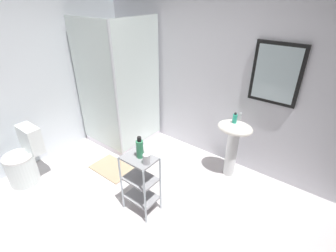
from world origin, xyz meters
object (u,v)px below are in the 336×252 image
at_px(storage_cart, 141,180).
at_px(hand_soap_bottle, 235,118).
at_px(rinse_cup, 147,159).
at_px(bath_mat, 112,168).
at_px(body_wash_bottle_green, 140,148).
at_px(toilet, 24,161).
at_px(shower_stall, 121,117).
at_px(pedestal_sink, 233,139).

xyz_separation_m(storage_cart, hand_soap_bottle, (0.51, 1.23, 0.44)).
xyz_separation_m(rinse_cup, bath_mat, (-0.98, 0.29, -0.79)).
height_order(hand_soap_bottle, body_wash_bottle_green, body_wash_bottle_green).
bearing_deg(body_wash_bottle_green, hand_soap_bottle, 67.01).
height_order(toilet, body_wash_bottle_green, body_wash_bottle_green).
bearing_deg(rinse_cup, shower_stall, 146.84).
height_order(pedestal_sink, toilet, pedestal_sink).
relative_size(pedestal_sink, hand_soap_bottle, 5.79).
relative_size(body_wash_bottle_green, bath_mat, 0.41).
height_order(pedestal_sink, rinse_cup, rinse_cup).
xyz_separation_m(body_wash_bottle_green, rinse_cup, (0.13, -0.04, -0.05)).
bearing_deg(rinse_cup, hand_soap_bottle, 73.00).
height_order(shower_stall, rinse_cup, shower_stall).
distance_m(pedestal_sink, toilet, 2.79).
bearing_deg(rinse_cup, storage_cart, 170.94).
bearing_deg(shower_stall, hand_soap_bottle, 10.34).
height_order(toilet, hand_soap_bottle, hand_soap_bottle).
bearing_deg(hand_soap_bottle, body_wash_bottle_green, -112.99).
distance_m(shower_stall, hand_soap_bottle, 1.86).
height_order(body_wash_bottle_green, bath_mat, body_wash_bottle_green).
bearing_deg(toilet, body_wash_bottle_green, 20.90).
bearing_deg(pedestal_sink, rinse_cup, -108.02).
distance_m(rinse_cup, bath_mat, 1.29).
relative_size(hand_soap_bottle, rinse_cup, 1.29).
xyz_separation_m(storage_cart, body_wash_bottle_green, (-0.00, 0.02, 0.41)).
height_order(hand_soap_bottle, rinse_cup, hand_soap_bottle).
xyz_separation_m(shower_stall, body_wash_bottle_green, (1.28, -0.88, 0.38)).
bearing_deg(shower_stall, pedestal_sink, 10.11).
bearing_deg(shower_stall, storage_cart, -35.12).
bearing_deg(rinse_cup, toilet, -161.86).
bearing_deg(bath_mat, storage_cart, -17.67).
height_order(pedestal_sink, body_wash_bottle_green, body_wash_bottle_green).
relative_size(toilet, rinse_cup, 7.00).
relative_size(pedestal_sink, bath_mat, 1.35).
relative_size(shower_stall, body_wash_bottle_green, 8.12).
bearing_deg(toilet, rinse_cup, 18.14).
bearing_deg(pedestal_sink, toilet, -139.49).
height_order(pedestal_sink, hand_soap_bottle, hand_soap_bottle).
bearing_deg(toilet, pedestal_sink, 40.51).
distance_m(storage_cart, rinse_cup, 0.38).
bearing_deg(body_wash_bottle_green, rinse_cup, -18.21).
height_order(shower_stall, bath_mat, shower_stall).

